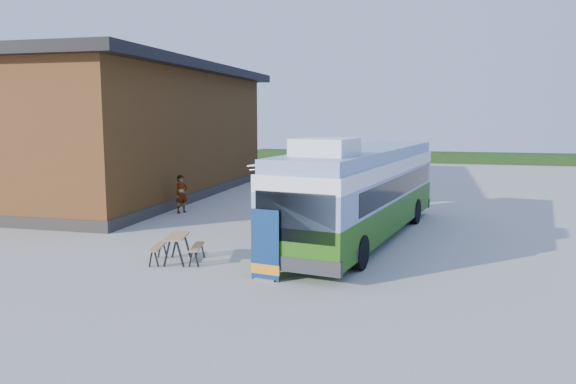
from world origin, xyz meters
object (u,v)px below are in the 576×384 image
(picnic_table, at_px, (177,242))
(person_b, at_px, (305,203))
(banner, at_px, (265,252))
(bus, at_px, (362,189))
(person_a, at_px, (181,194))
(slurry_tanker, at_px, (343,160))

(picnic_table, bearing_deg, person_b, 57.31)
(banner, bearing_deg, person_b, 105.19)
(bus, height_order, person_a, bus)
(bus, bearing_deg, person_a, 168.73)
(picnic_table, height_order, slurry_tanker, slurry_tanker)
(bus, height_order, banner, bus)
(picnic_table, bearing_deg, banner, -33.72)
(banner, xyz_separation_m, person_a, (-7.06, 9.71, 0.07))
(banner, bearing_deg, slurry_tanker, 103.90)
(banner, xyz_separation_m, picnic_table, (-3.28, 1.23, -0.19))
(bus, relative_size, person_a, 7.24)
(slurry_tanker, bearing_deg, banner, -73.44)
(person_a, relative_size, person_b, 1.02)
(bus, distance_m, banner, 6.54)
(picnic_table, bearing_deg, slurry_tanker, 72.66)
(bus, relative_size, person_b, 7.37)
(person_a, height_order, person_b, person_a)
(banner, bearing_deg, person_a, 136.27)
(bus, distance_m, person_a, 9.78)
(picnic_table, bearing_deg, bus, 29.79)
(banner, bearing_deg, bus, 82.24)
(banner, distance_m, person_b, 8.46)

